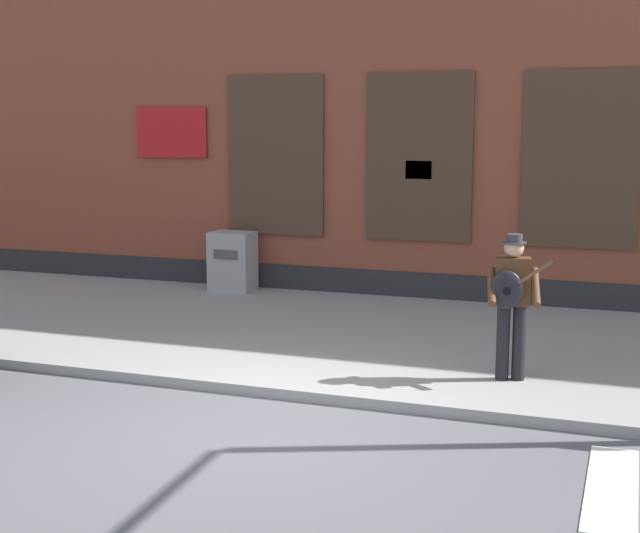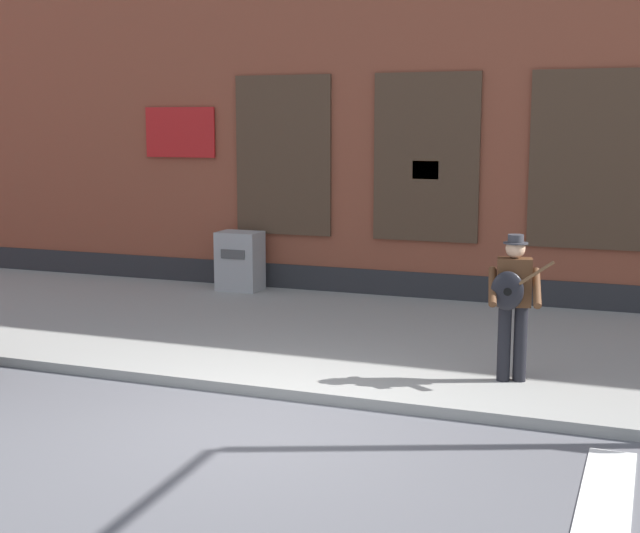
{
  "view_description": "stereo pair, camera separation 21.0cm",
  "coord_description": "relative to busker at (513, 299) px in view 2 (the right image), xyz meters",
  "views": [
    {
      "loc": [
        3.42,
        -7.8,
        3.02
      ],
      "look_at": [
        0.17,
        1.28,
        1.47
      ],
      "focal_mm": 50.0,
      "sensor_mm": 36.0,
      "label": 1
    },
    {
      "loc": [
        3.62,
        -7.73,
        3.02
      ],
      "look_at": [
        0.17,
        1.28,
        1.47
      ],
      "focal_mm": 50.0,
      "sensor_mm": 36.0,
      "label": 2
    }
  ],
  "objects": [
    {
      "name": "busker",
      "position": [
        0.0,
        0.0,
        0.0
      ],
      "size": [
        0.76,
        0.61,
        1.68
      ],
      "color": "black",
      "rests_on": "sidewalk"
    },
    {
      "name": "ground_plane",
      "position": [
        -2.14,
        -2.19,
        -1.08
      ],
      "size": [
        160.0,
        160.0,
        0.0
      ],
      "primitive_type": "plane",
      "color": "#56565B"
    },
    {
      "name": "utility_box",
      "position": [
        -5.35,
        3.99,
        -0.44
      ],
      "size": [
        0.74,
        0.57,
        1.03
      ],
      "color": "#9E9E9E",
      "rests_on": "sidewalk"
    },
    {
      "name": "building_backdrop",
      "position": [
        -2.14,
        6.44,
        3.44
      ],
      "size": [
        28.0,
        4.06,
        9.05
      ],
      "color": "brown",
      "rests_on": "ground"
    },
    {
      "name": "sidewalk",
      "position": [
        -2.14,
        1.62,
        -1.02
      ],
      "size": [
        28.0,
        5.65,
        0.12
      ],
      "color": "gray",
      "rests_on": "ground"
    }
  ]
}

